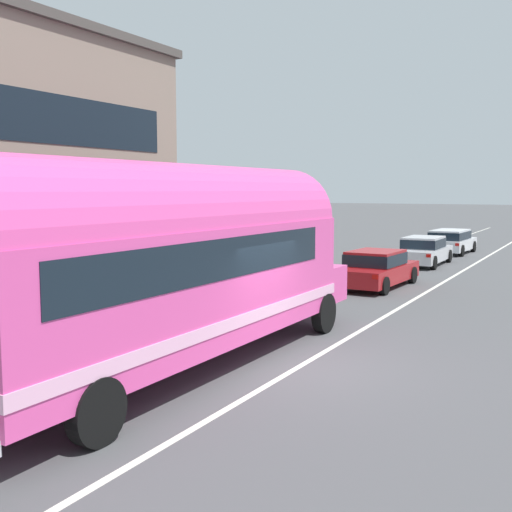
# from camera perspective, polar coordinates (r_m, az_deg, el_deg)

# --- Properties ---
(ground_plane) EXTENTS (300.00, 300.00, 0.00)m
(ground_plane) POSITION_cam_1_polar(r_m,az_deg,el_deg) (13.01, 3.85, -10.07)
(ground_plane) COLOR #4C4C4F
(lane_markings) EXTENTS (4.05, 80.00, 0.01)m
(lane_markings) POSITION_cam_1_polar(r_m,az_deg,el_deg) (24.65, 11.83, -2.49)
(lane_markings) COLOR silver
(lane_markings) RESTS_ON ground
(painted_bus) EXTENTS (2.68, 12.66, 4.12)m
(painted_bus) POSITION_cam_1_polar(r_m,az_deg,el_deg) (12.00, -8.39, -0.26)
(painted_bus) COLOR #EA4C9E
(painted_bus) RESTS_ON ground
(car_lead) EXTENTS (2.11, 4.70, 1.37)m
(car_lead) POSITION_cam_1_polar(r_m,az_deg,el_deg) (23.67, 10.86, -1.02)
(car_lead) COLOR #A5191E
(car_lead) RESTS_ON ground
(car_second) EXTENTS (1.92, 4.74, 1.37)m
(car_second) POSITION_cam_1_polar(r_m,az_deg,el_deg) (31.14, 15.01, 0.56)
(car_second) COLOR silver
(car_second) RESTS_ON ground
(car_third) EXTENTS (2.11, 4.43, 1.37)m
(car_third) POSITION_cam_1_polar(r_m,az_deg,el_deg) (37.07, 17.30, 1.40)
(car_third) COLOR white
(car_third) RESTS_ON ground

